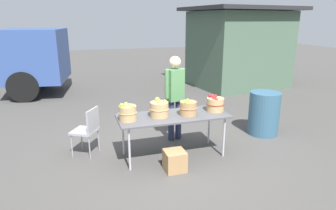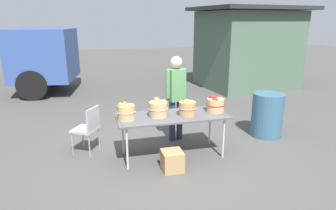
# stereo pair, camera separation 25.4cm
# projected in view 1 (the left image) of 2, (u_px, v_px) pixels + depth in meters

# --- Properties ---
(ground_plane) EXTENTS (40.00, 40.00, 0.00)m
(ground_plane) POSITION_uv_depth(u_px,v_px,m) (173.00, 155.00, 5.25)
(ground_plane) COLOR #474442
(market_table) EXTENTS (1.90, 0.76, 0.75)m
(market_table) POSITION_uv_depth(u_px,v_px,m) (173.00, 118.00, 5.05)
(market_table) COLOR #4C4C51
(market_table) RESTS_ON ground
(apple_basket_green_0) EXTENTS (0.30, 0.30, 0.30)m
(apple_basket_green_0) POSITION_uv_depth(u_px,v_px,m) (128.00, 112.00, 4.75)
(apple_basket_green_0) COLOR tan
(apple_basket_green_0) RESTS_ON market_table
(apple_basket_green_1) EXTENTS (0.33, 0.33, 0.31)m
(apple_basket_green_1) POSITION_uv_depth(u_px,v_px,m) (159.00, 109.00, 4.94)
(apple_basket_green_1) COLOR tan
(apple_basket_green_1) RESTS_ON market_table
(apple_basket_green_2) EXTENTS (0.31, 0.31, 0.29)m
(apple_basket_green_2) POSITION_uv_depth(u_px,v_px,m) (188.00, 108.00, 5.02)
(apple_basket_green_2) COLOR #A87F51
(apple_basket_green_2) RESTS_ON market_table
(apple_basket_red_0) EXTENTS (0.33, 0.33, 0.29)m
(apple_basket_red_0) POSITION_uv_depth(u_px,v_px,m) (215.00, 104.00, 5.25)
(apple_basket_red_0) COLOR tan
(apple_basket_red_0) RESTS_ON market_table
(vendor_adult) EXTENTS (0.43, 0.28, 1.67)m
(vendor_adult) POSITION_uv_depth(u_px,v_px,m) (175.00, 92.00, 5.68)
(vendor_adult) COLOR #262D4C
(vendor_adult) RESTS_ON ground
(food_kiosk) EXTENTS (3.84, 3.32, 2.74)m
(food_kiosk) POSITION_uv_depth(u_px,v_px,m) (239.00, 47.00, 10.44)
(food_kiosk) COLOR #47604C
(food_kiosk) RESTS_ON ground
(folding_chair) EXTENTS (0.55, 0.55, 0.86)m
(folding_chair) POSITION_uv_depth(u_px,v_px,m) (88.00, 128.00, 5.14)
(folding_chair) COLOR #99999E
(folding_chair) RESTS_ON ground
(trash_barrel) EXTENTS (0.62, 0.62, 0.90)m
(trash_barrel) POSITION_uv_depth(u_px,v_px,m) (264.00, 113.00, 6.13)
(trash_barrel) COLOR #335972
(trash_barrel) RESTS_ON ground
(produce_crate) EXTENTS (0.33, 0.33, 0.33)m
(produce_crate) POSITION_uv_depth(u_px,v_px,m) (175.00, 161.00, 4.69)
(produce_crate) COLOR #A87F51
(produce_crate) RESTS_ON ground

